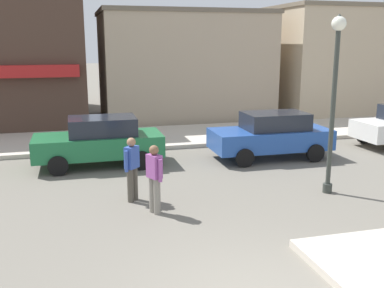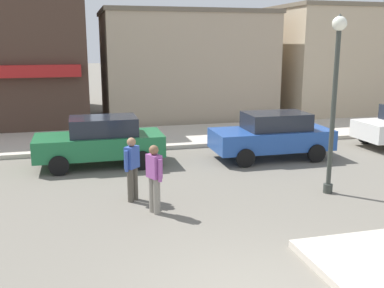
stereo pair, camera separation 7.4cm
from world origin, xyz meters
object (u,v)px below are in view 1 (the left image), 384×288
(parked_car_nearest, at_px, (99,141))
(pedestrian_crossing_near, at_px, (132,167))
(pedestrian_crossing_far, at_px, (154,177))
(lamp_post, at_px, (335,80))
(parked_car_second, at_px, (271,135))

(parked_car_nearest, distance_m, pedestrian_crossing_near, 3.60)
(pedestrian_crossing_far, bearing_deg, lamp_post, 3.18)
(parked_car_nearest, height_order, pedestrian_crossing_far, pedestrian_crossing_far)
(lamp_post, height_order, parked_car_nearest, lamp_post)
(pedestrian_crossing_near, bearing_deg, parked_car_second, 30.52)
(parked_car_nearest, height_order, parked_car_second, same)
(pedestrian_crossing_near, height_order, pedestrian_crossing_far, same)
(lamp_post, relative_size, parked_car_nearest, 1.13)
(parked_car_second, height_order, pedestrian_crossing_near, pedestrian_crossing_near)
(lamp_post, xyz_separation_m, parked_car_second, (0.07, 3.70, -2.15))
(parked_car_nearest, relative_size, pedestrian_crossing_near, 2.49)
(pedestrian_crossing_near, relative_size, pedestrian_crossing_far, 1.00)
(parked_car_nearest, bearing_deg, pedestrian_crossing_near, -80.92)
(lamp_post, bearing_deg, pedestrian_crossing_near, 172.21)
(pedestrian_crossing_far, bearing_deg, parked_car_nearest, 101.98)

